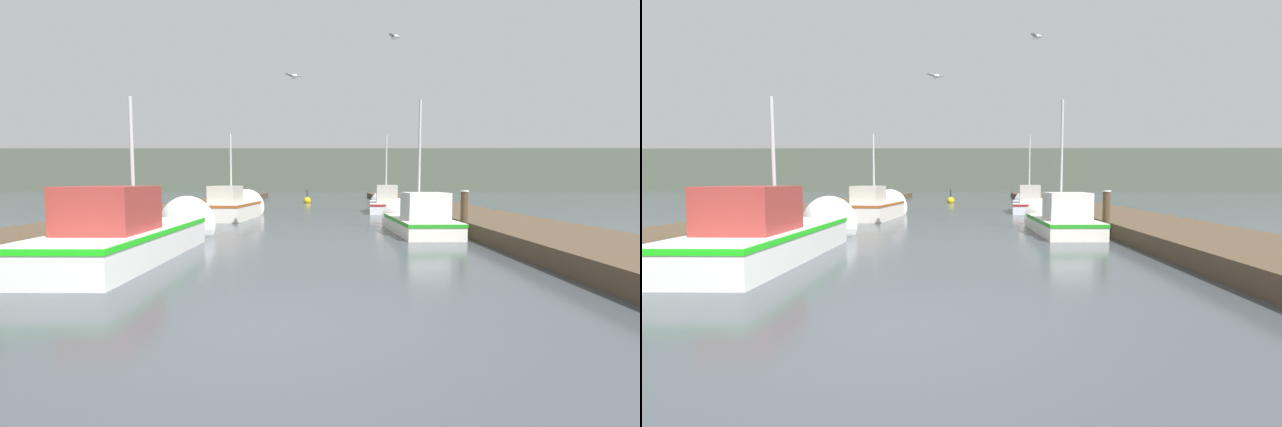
{
  "view_description": "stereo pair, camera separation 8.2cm",
  "coord_description": "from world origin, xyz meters",
  "views": [
    {
      "loc": [
        0.58,
        -4.44,
        1.63
      ],
      "look_at": [
        0.47,
        8.66,
        0.59
      ],
      "focal_mm": 24.0,
      "sensor_mm": 36.0,
      "label": 1
    },
    {
      "loc": [
        0.66,
        -4.44,
        1.63
      ],
      "look_at": [
        0.47,
        8.66,
        0.59
      ],
      "focal_mm": 24.0,
      "sensor_mm": 36.0,
      "label": 2
    }
  ],
  "objects": [
    {
      "name": "seagull_1",
      "position": [
        2.73,
        8.94,
        5.96
      ],
      "size": [
        0.45,
        0.49,
        0.12
      ],
      "rotation": [
        0.0,
        0.0,
        4.0
      ],
      "color": "white"
    },
    {
      "name": "mooring_piling_2",
      "position": [
        4.58,
        7.71,
        0.67
      ],
      "size": [
        0.23,
        0.23,
        1.33
      ],
      "color": "#473523",
      "rests_on": "ground_plane"
    },
    {
      "name": "dock_right",
      "position": [
        6.17,
        16.0,
        0.2
      ],
      "size": [
        2.99,
        40.0,
        0.41
      ],
      "color": "#4C3D2B",
      "rests_on": "ground_plane"
    },
    {
      "name": "distant_shore_ridge",
      "position": [
        0.0,
        62.49,
        2.97
      ],
      "size": [
        120.0,
        16.0,
        5.94
      ],
      "color": "#4C5647",
      "rests_on": "ground_plane"
    },
    {
      "name": "fishing_boat_2",
      "position": [
        -3.29,
        13.82,
        0.45
      ],
      "size": [
        2.19,
        4.61,
        4.04
      ],
      "rotation": [
        0.0,
        0.0,
        -0.1
      ],
      "color": "silver",
      "rests_on": "ground_plane"
    },
    {
      "name": "channel_buoy",
      "position": [
        -0.59,
        25.71,
        0.15
      ],
      "size": [
        0.54,
        0.54,
        1.04
      ],
      "color": "gold",
      "rests_on": "ground_plane"
    },
    {
      "name": "fishing_boat_3",
      "position": [
        3.8,
        17.79,
        0.38
      ],
      "size": [
        2.09,
        4.89,
        4.42
      ],
      "rotation": [
        0.0,
        0.0,
        -0.1
      ],
      "color": "silver",
      "rests_on": "ground_plane"
    },
    {
      "name": "fishing_boat_1",
      "position": [
        3.5,
        9.04,
        0.38
      ],
      "size": [
        1.7,
        4.5,
        4.55
      ],
      "rotation": [
        0.0,
        0.0,
        0.03
      ],
      "color": "silver",
      "rests_on": "ground_plane"
    },
    {
      "name": "fishing_boat_0",
      "position": [
        -3.45,
        5.04,
        0.46
      ],
      "size": [
        1.79,
        6.52,
        3.87
      ],
      "rotation": [
        0.0,
        0.0,
        0.0
      ],
      "color": "silver",
      "rests_on": "ground_plane"
    },
    {
      "name": "dock_left",
      "position": [
        -6.17,
        16.0,
        0.2
      ],
      "size": [
        2.99,
        40.0,
        0.41
      ],
      "color": "#4C3D2B",
      "rests_on": "ground_plane"
    },
    {
      "name": "mooring_piling_0",
      "position": [
        -4.66,
        23.13,
        0.49
      ],
      "size": [
        0.29,
        0.29,
        0.96
      ],
      "color": "#473523",
      "rests_on": "ground_plane"
    },
    {
      "name": "seagull_lead",
      "position": [
        -0.29,
        8.33,
        4.65
      ],
      "size": [
        0.51,
        0.43,
        0.12
      ],
      "rotation": [
        0.0,
        0.0,
        3.79
      ],
      "color": "white"
    },
    {
      "name": "ground_plane",
      "position": [
        0.0,
        0.0,
        0.0
      ],
      "size": [
        200.0,
        200.0,
        0.0
      ],
      "color": "#3D4449"
    }
  ]
}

